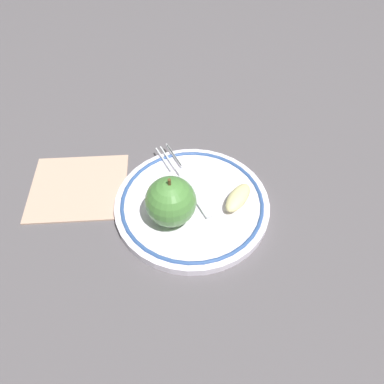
% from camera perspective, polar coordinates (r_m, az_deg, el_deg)
% --- Properties ---
extents(ground_plane, '(2.00, 2.00, 0.00)m').
position_cam_1_polar(ground_plane, '(0.57, -1.45, -3.46)').
color(ground_plane, '#565155').
extents(plate, '(0.23, 0.23, 0.02)m').
position_cam_1_polar(plate, '(0.57, 0.00, -1.82)').
color(plate, white).
rests_on(plate, ground_plane).
extents(apple_red_whole, '(0.07, 0.07, 0.08)m').
position_cam_1_polar(apple_red_whole, '(0.52, -3.27, -1.46)').
color(apple_red_whole, '#4E883D').
rests_on(apple_red_whole, plate).
extents(apple_slice_front, '(0.06, 0.06, 0.02)m').
position_cam_1_polar(apple_slice_front, '(0.56, 7.06, -1.02)').
color(apple_slice_front, beige).
rests_on(apple_slice_front, plate).
extents(fork, '(0.17, 0.07, 0.00)m').
position_cam_1_polar(fork, '(0.59, -0.96, 1.75)').
color(fork, silver).
rests_on(fork, plate).
extents(napkin_folded, '(0.15, 0.16, 0.01)m').
position_cam_1_polar(napkin_folded, '(0.62, -16.91, 0.79)').
color(napkin_folded, tan).
rests_on(napkin_folded, ground_plane).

